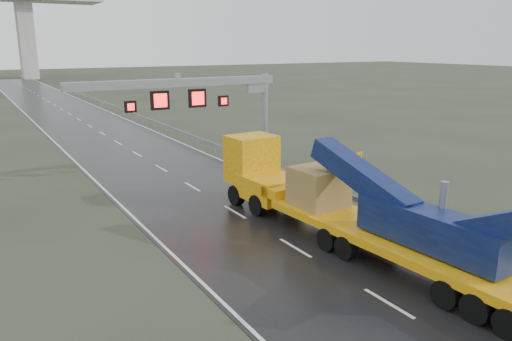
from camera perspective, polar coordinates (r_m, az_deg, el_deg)
ground at (r=20.92m, az=10.94°, el=-12.43°), size 400.00×400.00×0.00m
road at (r=56.06m, az=-17.13°, el=4.05°), size 11.00×200.00×0.02m
guardrail at (r=48.44m, az=-7.29°, el=3.88°), size 0.20×140.00×1.40m
sign_gantry at (r=35.27m, az=-5.69°, el=8.15°), size 14.90×1.20×7.42m
heavy_haul_truck at (r=24.59m, az=9.16°, el=-3.50°), size 4.29×20.88×4.87m
exit_sign_pair at (r=33.07m, az=11.41°, el=0.76°), size 1.40×0.56×2.52m
striped_barrier at (r=35.30m, az=4.82°, el=-0.27°), size 0.65×0.47×0.99m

